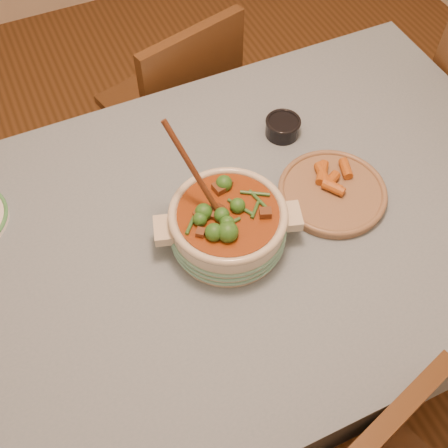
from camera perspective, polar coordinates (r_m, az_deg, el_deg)
name	(u,v)px	position (r m, az deg, el deg)	size (l,w,h in m)	color
floor	(232,345)	(2.08, 0.78, -12.14)	(4.50, 4.50, 0.00)	#4B2E15
dining_table	(234,245)	(1.49, 1.07, -2.11)	(1.68, 1.08, 0.76)	brown
stew_casserole	(228,223)	(1.33, 0.39, 0.12)	(0.36, 0.34, 0.33)	beige
condiment_bowl	(283,126)	(1.60, 5.99, 9.85)	(0.13, 0.13, 0.05)	black
fried_plate	(333,191)	(1.48, 10.97, 3.29)	(0.30, 0.30, 0.05)	#927151
chair_far	(179,104)	(2.11, -4.64, 12.04)	(0.49, 0.49, 0.85)	#56351A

